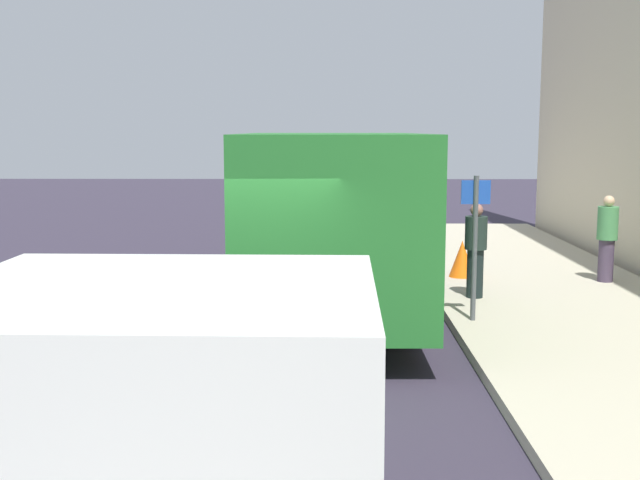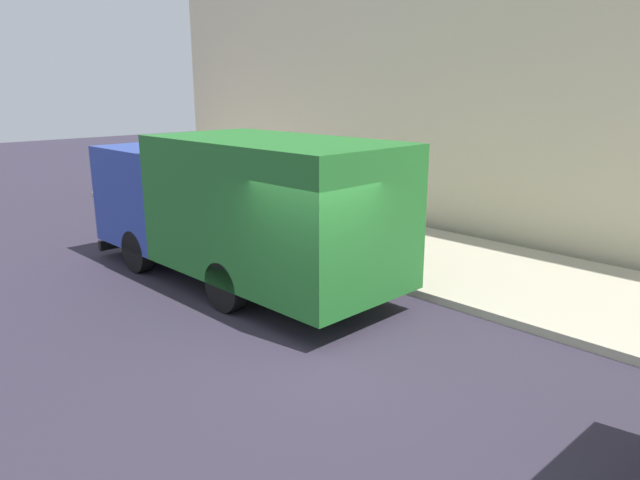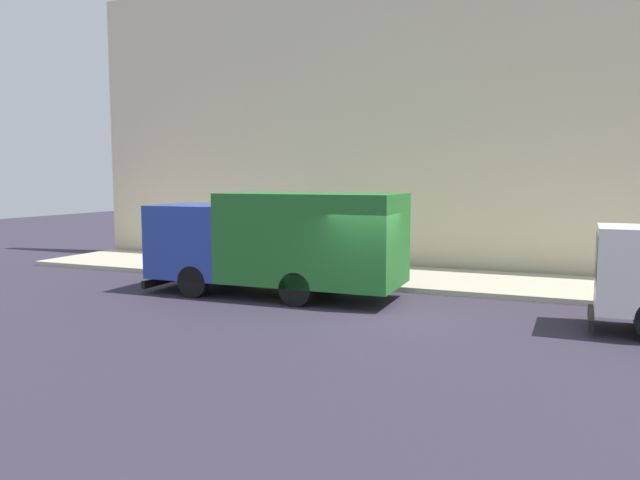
# 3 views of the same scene
# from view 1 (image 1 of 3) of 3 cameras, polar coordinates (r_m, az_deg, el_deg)

# --- Properties ---
(ground) EXTENTS (80.00, 80.00, 0.00)m
(ground) POSITION_cam_1_polar(r_m,az_deg,el_deg) (9.98, -5.89, -9.91)
(ground) COLOR #302A39
(large_utility_truck) EXTENTS (2.69, 7.57, 3.01)m
(large_utility_truck) POSITION_cam_1_polar(r_m,az_deg,el_deg) (12.83, 0.77, 1.69)
(large_utility_truck) COLOR #2741A0
(large_utility_truck) RESTS_ON ground
(pedestrian_walking) EXTENTS (0.46, 0.46, 1.65)m
(pedestrian_walking) POSITION_cam_1_polar(r_m,az_deg,el_deg) (13.90, 11.22, -0.62)
(pedestrian_walking) COLOR black
(pedestrian_walking) RESTS_ON sidewalk
(pedestrian_standing) EXTENTS (0.54, 0.54, 1.67)m
(pedestrian_standing) POSITION_cam_1_polar(r_m,az_deg,el_deg) (16.04, 20.10, 0.22)
(pedestrian_standing) COLOR #45374D
(pedestrian_standing) RESTS_ON sidewalk
(traffic_cone_orange) EXTENTS (0.51, 0.51, 0.73)m
(traffic_cone_orange) POSITION_cam_1_polar(r_m,az_deg,el_deg) (15.89, 10.26, -1.34)
(traffic_cone_orange) COLOR orange
(traffic_cone_orange) RESTS_ON sidewalk
(street_sign_post) EXTENTS (0.44, 0.08, 2.22)m
(street_sign_post) POSITION_cam_1_polar(r_m,az_deg,el_deg) (12.15, 11.17, 0.38)
(street_sign_post) COLOR #4C5156
(street_sign_post) RESTS_ON sidewalk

